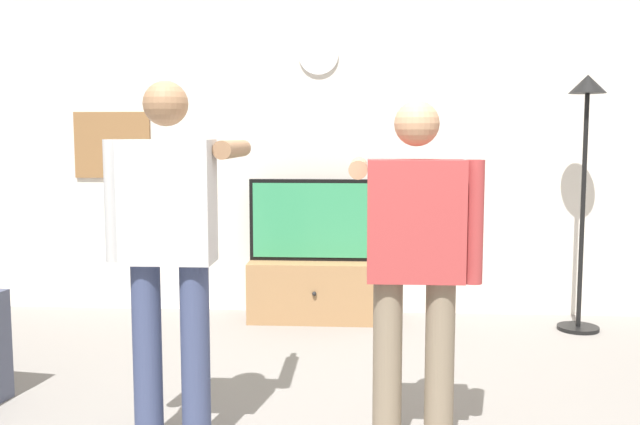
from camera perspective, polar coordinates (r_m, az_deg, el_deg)
back_wall at (r=6.09m, az=1.55°, el=4.57°), size 6.40×0.10×2.70m
tv_stand at (r=5.88m, az=-0.31°, el=-6.32°), size 1.10×0.44×0.49m
television at (r=5.83m, az=-0.28°, el=-0.61°), size 1.11×0.07×0.67m
wall_clock at (r=6.07m, az=-0.13°, el=12.60°), size 0.33×0.03×0.33m
framed_picture at (r=6.41m, az=-16.36°, el=5.24°), size 0.67×0.04×0.57m
floor_lamp at (r=5.81m, az=20.57°, el=4.78°), size 0.32×0.32×1.98m
person_standing_nearer_lamp at (r=3.45m, az=-12.01°, el=-2.38°), size 0.61×0.78×1.77m
person_standing_nearer_couch at (r=3.38m, az=7.63°, el=-3.41°), size 0.63×0.78×1.68m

